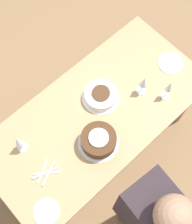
{
  "coord_description": "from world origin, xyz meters",
  "views": [
    {
      "loc": [
        -0.54,
        -0.58,
        2.76
      ],
      "look_at": [
        0.0,
        0.0,
        0.82
      ],
      "focal_mm": 50.0,
      "sensor_mm": 36.0,
      "label": 1
    }
  ],
  "objects_px": {
    "cake_center_white": "(101,95)",
    "person_cutting": "(152,223)",
    "wine_glass_extra": "(18,142)",
    "cake_front_chocolate": "(99,140)",
    "wine_glass_near": "(169,88)",
    "wine_glass_far": "(144,83)"
  },
  "relations": [
    {
      "from": "cake_front_chocolate",
      "to": "wine_glass_far",
      "type": "distance_m",
      "value": 0.49
    },
    {
      "from": "cake_center_white",
      "to": "wine_glass_far",
      "type": "bearing_deg",
      "value": -32.85
    },
    {
      "from": "cake_front_chocolate",
      "to": "wine_glass_extra",
      "type": "relative_size",
      "value": 1.43
    },
    {
      "from": "cake_center_white",
      "to": "wine_glass_extra",
      "type": "relative_size",
      "value": 1.4
    },
    {
      "from": "cake_center_white",
      "to": "person_cutting",
      "type": "distance_m",
      "value": 0.89
    },
    {
      "from": "wine_glass_extra",
      "to": "wine_glass_near",
      "type": "bearing_deg",
      "value": -21.54
    },
    {
      "from": "wine_glass_near",
      "to": "person_cutting",
      "type": "bearing_deg",
      "value": -144.61
    },
    {
      "from": "wine_glass_far",
      "to": "wine_glass_extra",
      "type": "bearing_deg",
      "value": 164.49
    },
    {
      "from": "cake_center_white",
      "to": "wine_glass_extra",
      "type": "bearing_deg",
      "value": 172.38
    },
    {
      "from": "cake_front_chocolate",
      "to": "wine_glass_far",
      "type": "height_order",
      "value": "wine_glass_far"
    },
    {
      "from": "cake_center_white",
      "to": "wine_glass_extra",
      "type": "distance_m",
      "value": 0.64
    },
    {
      "from": "wine_glass_extra",
      "to": "cake_front_chocolate",
      "type": "bearing_deg",
      "value": -38.97
    },
    {
      "from": "cake_front_chocolate",
      "to": "wine_glass_near",
      "type": "distance_m",
      "value": 0.59
    },
    {
      "from": "cake_center_white",
      "to": "cake_front_chocolate",
      "type": "bearing_deg",
      "value": -135.65
    },
    {
      "from": "person_cutting",
      "to": "wine_glass_extra",
      "type": "bearing_deg",
      "value": 21.45
    },
    {
      "from": "cake_center_white",
      "to": "wine_glass_far",
      "type": "xyz_separation_m",
      "value": [
        0.24,
        -0.16,
        0.09
      ]
    },
    {
      "from": "cake_center_white",
      "to": "person_cutting",
      "type": "height_order",
      "value": "person_cutting"
    },
    {
      "from": "wine_glass_near",
      "to": "person_cutting",
      "type": "distance_m",
      "value": 0.87
    },
    {
      "from": "wine_glass_extra",
      "to": "wine_glass_far",
      "type": "bearing_deg",
      "value": -15.51
    },
    {
      "from": "cake_front_chocolate",
      "to": "cake_center_white",
      "type": "bearing_deg",
      "value": 44.35
    },
    {
      "from": "cake_center_white",
      "to": "person_cutting",
      "type": "relative_size",
      "value": 0.17
    },
    {
      "from": "wine_glass_near",
      "to": "person_cutting",
      "type": "height_order",
      "value": "person_cutting"
    }
  ]
}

